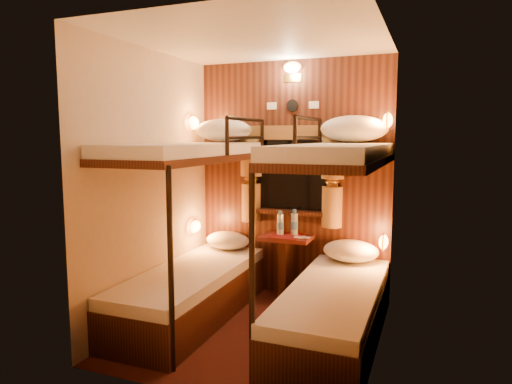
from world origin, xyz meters
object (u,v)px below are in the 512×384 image
at_px(bunk_left, 191,257).
at_px(bunk_right, 334,273).
at_px(table, 286,258).
at_px(bottle_left, 280,224).
at_px(bottle_right, 294,224).

height_order(bunk_left, bunk_right, same).
distance_m(table, bottle_left, 0.35).
xyz_separation_m(table, bottle_left, (-0.07, 0.02, 0.34)).
distance_m(bunk_right, table, 1.02).
bearing_deg(bottle_left, bunk_left, -125.76).
relative_size(bunk_left, bunk_right, 1.00).
distance_m(bunk_left, table, 1.02).
height_order(bunk_right, bottle_left, bunk_right).
bearing_deg(bottle_right, bunk_left, -130.36).
xyz_separation_m(table, bottle_right, (0.06, 0.06, 0.35)).
distance_m(bunk_left, bottle_left, 1.01).
xyz_separation_m(bottle_left, bottle_right, (0.14, 0.04, 0.01)).
bearing_deg(bottle_right, table, -138.56).
bearing_deg(bottle_right, bunk_right, -55.13).
relative_size(bunk_left, table, 2.90).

